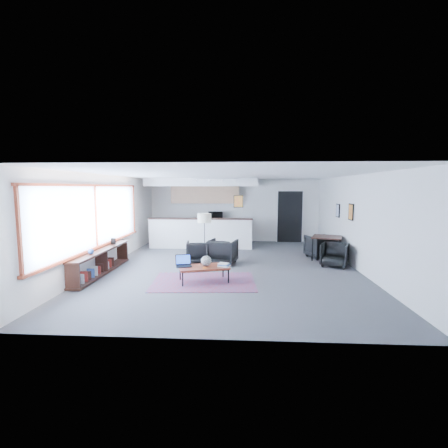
# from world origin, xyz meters

# --- Properties ---
(room) EXTENTS (7.02, 9.02, 2.62)m
(room) POSITION_xyz_m (0.00, 0.00, 1.30)
(room) COLOR #4C4C4F
(room) RESTS_ON ground
(window) EXTENTS (0.10, 5.95, 1.66)m
(window) POSITION_xyz_m (-3.46, -0.90, 1.46)
(window) COLOR #8CBFFF
(window) RESTS_ON room
(console) EXTENTS (0.35, 3.00, 0.80)m
(console) POSITION_xyz_m (-3.30, -1.05, 0.33)
(console) COLOR black
(console) RESTS_ON floor
(kitchenette) EXTENTS (4.20, 1.96, 2.60)m
(kitchenette) POSITION_xyz_m (-1.20, 3.71, 1.38)
(kitchenette) COLOR white
(kitchenette) RESTS_ON floor
(doorway) EXTENTS (1.10, 0.12, 2.15)m
(doorway) POSITION_xyz_m (2.30, 4.42, 1.07)
(doorway) COLOR black
(doorway) RESTS_ON room
(track_light) EXTENTS (1.60, 0.07, 0.15)m
(track_light) POSITION_xyz_m (-0.59, 2.20, 2.53)
(track_light) COLOR silver
(track_light) RESTS_ON room
(wall_art_lower) EXTENTS (0.03, 0.38, 0.48)m
(wall_art_lower) POSITION_xyz_m (3.47, 0.40, 1.55)
(wall_art_lower) COLOR black
(wall_art_lower) RESTS_ON room
(wall_art_upper) EXTENTS (0.03, 0.34, 0.44)m
(wall_art_upper) POSITION_xyz_m (3.47, 1.70, 1.50)
(wall_art_upper) COLOR black
(wall_art_upper) RESTS_ON room
(kilim_rug) EXTENTS (2.53, 1.82, 0.01)m
(kilim_rug) POSITION_xyz_m (-0.55, -1.56, 0.01)
(kilim_rug) COLOR #683753
(kilim_rug) RESTS_ON floor
(coffee_table) EXTENTS (1.30, 0.94, 0.38)m
(coffee_table) POSITION_xyz_m (-0.55, -1.56, 0.35)
(coffee_table) COLOR maroon
(coffee_table) RESTS_ON floor
(laptop) EXTENTS (0.43, 0.39, 0.26)m
(laptop) POSITION_xyz_m (-1.04, -1.54, 0.46)
(laptop) COLOR black
(laptop) RESTS_ON coffee_table
(ceramic_pot) EXTENTS (0.25, 0.25, 0.25)m
(ceramic_pot) POSITION_xyz_m (-0.49, -1.53, 0.51)
(ceramic_pot) COLOR gray
(ceramic_pot) RESTS_ON coffee_table
(book_stack) EXTENTS (0.33, 0.29, 0.08)m
(book_stack) POSITION_xyz_m (-0.07, -1.55, 0.42)
(book_stack) COLOR silver
(book_stack) RESTS_ON coffee_table
(coaster) EXTENTS (0.11, 0.11, 0.01)m
(coaster) POSITION_xyz_m (-0.51, -1.73, 0.38)
(coaster) COLOR #E5590C
(coaster) RESTS_ON coffee_table
(armchair_left) EXTENTS (0.75, 0.71, 0.70)m
(armchair_left) POSITION_xyz_m (-0.97, 0.49, 0.35)
(armchair_left) COLOR black
(armchair_left) RESTS_ON floor
(armchair_right) EXTENTS (0.92, 0.88, 0.80)m
(armchair_right) POSITION_xyz_m (-0.22, 0.35, 0.40)
(armchair_right) COLOR black
(armchair_right) RESTS_ON floor
(floor_lamp) EXTENTS (0.48, 0.48, 1.46)m
(floor_lamp) POSITION_xyz_m (-0.80, 0.68, 1.27)
(floor_lamp) COLOR black
(floor_lamp) RESTS_ON floor
(dining_table) EXTENTS (1.11, 1.11, 0.74)m
(dining_table) POSITION_xyz_m (3.00, 1.09, 0.67)
(dining_table) COLOR black
(dining_table) RESTS_ON floor
(dining_chair_near) EXTENTS (0.78, 0.76, 0.62)m
(dining_chair_near) POSITION_xyz_m (3.00, 0.21, 0.31)
(dining_chair_near) COLOR black
(dining_chair_near) RESTS_ON floor
(dining_chair_far) EXTENTS (0.84, 0.81, 0.68)m
(dining_chair_far) POSITION_xyz_m (2.86, 1.34, 0.34)
(dining_chair_far) COLOR black
(dining_chair_far) RESTS_ON floor
(microwave) EXTENTS (0.62, 0.39, 0.40)m
(microwave) POSITION_xyz_m (-0.77, 4.15, 1.13)
(microwave) COLOR black
(microwave) RESTS_ON kitchenette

